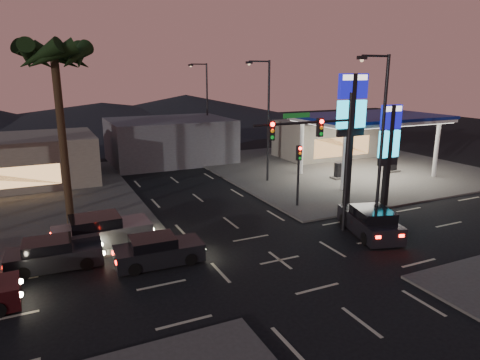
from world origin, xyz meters
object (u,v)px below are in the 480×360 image
traffic_signal_mast (323,145)px  car_lane_a_front (158,251)px  gas_station (370,119)px  car_lane_b_mid (54,255)px  suv_station (370,222)px  pylon_sign_tall (351,114)px  pylon_sign_short (389,140)px  car_lane_b_front (101,232)px

traffic_signal_mast → car_lane_a_front: 10.39m
gas_station → car_lane_b_mid: (-26.16, -8.10, -4.42)m
gas_station → suv_station: bearing=-130.5°
pylon_sign_tall → suv_station: size_ratio=1.75×
gas_station → car_lane_b_mid: gas_station is taller
gas_station → car_lane_a_front: (-21.57, -9.78, -4.43)m
car_lane_a_front → suv_station: size_ratio=0.85×
suv_station → pylon_sign_short: bearing=38.8°
car_lane_b_front → suv_station: size_ratio=1.01×
pylon_sign_short → traffic_signal_mast: traffic_signal_mast is taller
gas_station → pylon_sign_short: (-5.00, -7.50, -0.42)m
car_lane_a_front → traffic_signal_mast: bearing=-1.4°
gas_station → pylon_sign_short: bearing=-123.7°
gas_station → car_lane_a_front: gas_station is taller
traffic_signal_mast → car_lane_a_front: size_ratio=1.82×
suv_station → traffic_signal_mast: bearing=157.5°
car_lane_a_front → pylon_sign_tall: bearing=13.1°
pylon_sign_tall → car_lane_b_front: (-16.23, 0.24, -5.61)m
pylon_sign_tall → car_lane_b_front: 17.17m
gas_station → pylon_sign_tall: 10.01m
pylon_sign_short → car_lane_b_front: bearing=176.2°
traffic_signal_mast → car_lane_b_front: traffic_signal_mast is taller
pylon_sign_tall → suv_station: (-2.02, -4.64, -5.65)m
pylon_sign_tall → suv_station: bearing=-113.5°
pylon_sign_short → car_lane_b_mid: 21.54m
car_lane_a_front → car_lane_b_mid: size_ratio=0.98×
car_lane_b_mid → suv_station: 16.91m
pylon_sign_tall → traffic_signal_mast: (-4.74, -3.51, -1.17)m
gas_station → suv_station: size_ratio=2.37×
gas_station → pylon_sign_tall: pylon_sign_tall is taller
traffic_signal_mast → car_lane_b_front: bearing=161.9°
car_lane_b_mid → car_lane_a_front: bearing=-20.1°
traffic_signal_mast → suv_station: (2.72, -1.13, -4.48)m
car_lane_a_front → suv_station: (12.04, -1.36, 0.09)m
car_lane_a_front → car_lane_b_front: size_ratio=0.84×
gas_station → car_lane_a_front: size_ratio=2.78×
pylon_sign_tall → car_lane_a_front: (-14.07, -3.28, -5.74)m
traffic_signal_mast → car_lane_a_front: bearing=178.6°
car_lane_b_mid → gas_station: bearing=17.2°
pylon_sign_tall → traffic_signal_mast: bearing=-143.5°
car_lane_a_front → car_lane_b_mid: (-4.59, 1.68, 0.01)m
car_lane_a_front → car_lane_b_front: (-2.16, 3.52, 0.12)m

